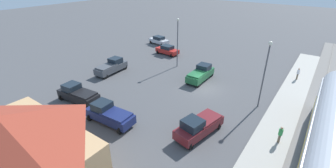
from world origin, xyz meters
The scene contains 15 objects.
ground_plane centered at (0.00, 0.00, 0.00)m, with size 200.00×200.00×0.00m, color #4C4C4F.
railway_track centered at (-14.00, 0.00, 0.09)m, with size 4.80×70.00×0.30m.
platform centered at (-10.00, 0.00, 0.15)m, with size 3.20×46.00×0.30m.
station_building centered at (4.00, 22.00, 3.17)m, with size 12.00×9.07×6.12m.
pedestrian_on_platform centered at (-9.70, -9.77, 1.28)m, with size 0.36×0.36×1.71m.
pedestrian_waiting_far centered at (-10.64, 6.24, 1.28)m, with size 0.36×0.36×1.71m.
pickup_navy centered at (4.60, 12.80, 1.03)m, with size 5.52×2.76×2.14m.
pickup_charcoal centered at (14.41, 3.63, 1.03)m, with size 2.26×5.50×2.14m.
sedan_red centered at (12.50, -8.57, 0.88)m, with size 4.61×2.51×1.74m.
sedan_silver centered at (17.93, -13.01, 0.88)m, with size 4.71×2.74×1.74m.
pickup_black centered at (11.03, 12.08, 1.03)m, with size 5.55×2.85×2.14m.
pickup_green centered at (1.82, -2.05, 1.03)m, with size 2.05×5.43×2.14m.
pickup_maroon centered at (-3.97, 9.20, 1.03)m, with size 2.94×5.67×2.14m.
light_pole_near_platform centered at (-7.20, 0.53, 4.94)m, with size 0.44×0.44×7.87m.
light_pole_lot_center centered at (7.57, -4.51, 4.94)m, with size 0.44×0.44×7.88m.
Camera 1 is at (-11.92, 25.39, 14.35)m, focal length 24.40 mm.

